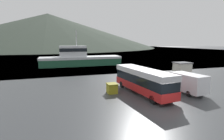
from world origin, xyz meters
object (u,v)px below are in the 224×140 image
at_px(storage_bin, 112,88).
at_px(tour_bus, 143,80).
at_px(fishing_boat, 79,58).
at_px(dock_kiosk, 182,69).
at_px(delivery_van, 185,82).

bearing_deg(storage_bin, tour_bus, -20.21).
bearing_deg(fishing_boat, tour_bus, 7.72).
bearing_deg(dock_kiosk, storage_bin, -157.29).
height_order(tour_bus, storage_bin, tour_bus).
relative_size(delivery_van, dock_kiosk, 2.19).
bearing_deg(fishing_boat, delivery_van, 17.17).
height_order(tour_bus, fishing_boat, fishing_boat).
bearing_deg(storage_bin, dock_kiosk, 22.71).
relative_size(fishing_boat, dock_kiosk, 7.30).
relative_size(tour_bus, delivery_van, 1.61).
distance_m(delivery_van, dock_kiosk, 11.87).
distance_m(tour_bus, dock_kiosk, 15.09).
relative_size(fishing_boat, storage_bin, 15.42).
xyz_separation_m(fishing_boat, dock_kiosk, (16.69, -20.46, -0.67)).
height_order(delivery_van, storage_bin, delivery_van).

